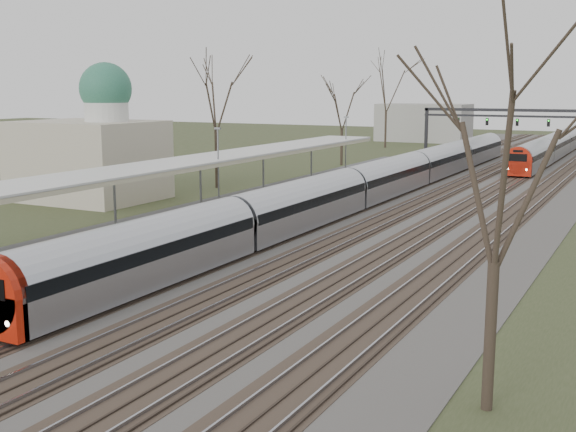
# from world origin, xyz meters

# --- Properties ---
(track_bed) EXTENTS (24.00, 160.00, 0.22)m
(track_bed) POSITION_xyz_m (0.26, 55.00, 0.06)
(track_bed) COLOR #474442
(track_bed) RESTS_ON ground
(platform) EXTENTS (3.50, 69.00, 1.00)m
(platform) POSITION_xyz_m (-9.05, 37.50, 0.50)
(platform) COLOR #9E9B93
(platform) RESTS_ON ground
(canopy) EXTENTS (4.10, 50.00, 3.11)m
(canopy) POSITION_xyz_m (-9.05, 32.99, 3.93)
(canopy) COLOR slate
(canopy) RESTS_ON platform
(dome_building) EXTENTS (10.00, 8.00, 10.30)m
(dome_building) POSITION_xyz_m (-21.71, 38.00, 3.72)
(dome_building) COLOR beige
(dome_building) RESTS_ON ground
(signal_gantry) EXTENTS (21.00, 0.59, 6.08)m
(signal_gantry) POSITION_xyz_m (0.29, 84.99, 4.91)
(signal_gantry) COLOR black
(signal_gantry) RESTS_ON ground
(tree_west_far) EXTENTS (5.50, 5.50, 11.33)m
(tree_west_far) POSITION_xyz_m (-17.00, 48.00, 8.02)
(tree_west_far) COLOR #2D231C
(tree_west_far) RESTS_ON ground
(tree_east_near) EXTENTS (4.50, 4.50, 9.27)m
(tree_east_near) POSITION_xyz_m (13.00, 15.00, 6.55)
(tree_east_near) COLOR #2D231C
(tree_east_near) RESTS_ON ground
(train_near) EXTENTS (2.62, 75.21, 3.05)m
(train_near) POSITION_xyz_m (-2.50, 49.65, 1.48)
(train_near) COLOR #ABADB5
(train_near) RESTS_ON ground
(train_far) EXTENTS (2.62, 75.21, 3.05)m
(train_far) POSITION_xyz_m (4.50, 103.70, 1.48)
(train_far) COLOR #ABADB5
(train_far) RESTS_ON ground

